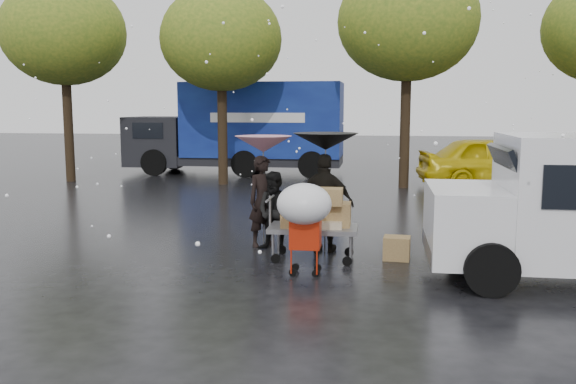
# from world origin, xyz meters

# --- Properties ---
(ground) EXTENTS (90.00, 90.00, 0.00)m
(ground) POSITION_xyz_m (0.00, 0.00, 0.00)
(ground) COLOR black
(ground) RESTS_ON ground
(person_pink) EXTENTS (0.74, 0.71, 1.71)m
(person_pink) POSITION_xyz_m (-0.43, 1.16, 0.85)
(person_pink) COLOR black
(person_pink) RESTS_ON ground
(person_middle) EXTENTS (0.82, 0.70, 1.46)m
(person_middle) POSITION_xyz_m (-0.14, 0.82, 0.73)
(person_middle) COLOR black
(person_middle) RESTS_ON ground
(person_black) EXTENTS (1.11, 0.62, 1.78)m
(person_black) POSITION_xyz_m (0.75, 0.89, 0.89)
(person_black) COLOR black
(person_black) RESTS_ON ground
(umbrella_pink) EXTENTS (1.06, 1.06, 2.08)m
(umbrella_pink) POSITION_xyz_m (-0.43, 1.16, 1.92)
(umbrella_pink) COLOR #4C4C4C
(umbrella_pink) RESTS_ON ground
(umbrella_black) EXTENTS (1.17, 1.17, 2.15)m
(umbrella_black) POSITION_xyz_m (0.75, 0.89, 2.00)
(umbrella_black) COLOR #4C4C4C
(umbrella_black) RESTS_ON ground
(vendor_cart) EXTENTS (1.52, 0.80, 1.27)m
(vendor_cart) POSITION_xyz_m (0.69, 0.27, 0.73)
(vendor_cart) COLOR slate
(vendor_cart) RESTS_ON ground
(shopping_cart) EXTENTS (0.84, 0.84, 1.46)m
(shopping_cart) POSITION_xyz_m (0.58, -0.78, 1.06)
(shopping_cart) COLOR red
(shopping_cart) RESTS_ON ground
(blue_truck) EXTENTS (8.30, 2.60, 3.50)m
(blue_truck) POSITION_xyz_m (-3.55, 13.24, 1.76)
(blue_truck) COLOR navy
(blue_truck) RESTS_ON ground
(box_ground_near) EXTENTS (0.48, 0.40, 0.40)m
(box_ground_near) POSITION_xyz_m (2.02, 0.51, 0.20)
(box_ground_near) COLOR brown
(box_ground_near) RESTS_ON ground
(box_ground_far) EXTENTS (0.54, 0.47, 0.36)m
(box_ground_far) POSITION_xyz_m (2.92, 2.20, 0.18)
(box_ground_far) COLOR brown
(box_ground_far) RESTS_ON ground
(yellow_taxi) EXTENTS (5.13, 2.65, 1.67)m
(yellow_taxi) POSITION_xyz_m (5.44, 10.53, 0.83)
(yellow_taxi) COLOR #D9BC0B
(yellow_taxi) RESTS_ON ground
(tree_row) EXTENTS (21.60, 4.40, 7.12)m
(tree_row) POSITION_xyz_m (-0.47, 10.00, 5.02)
(tree_row) COLOR black
(tree_row) RESTS_ON ground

